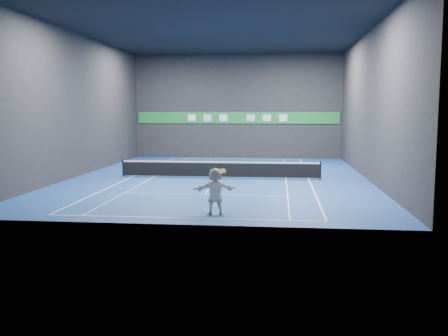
# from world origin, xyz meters

# --- Properties ---
(ground) EXTENTS (26.00, 26.00, 0.00)m
(ground) POSITION_xyz_m (0.00, 0.00, 0.00)
(ground) COLOR navy
(ground) RESTS_ON ground
(ceiling) EXTENTS (26.00, 26.00, 0.00)m
(ceiling) POSITION_xyz_m (0.00, 0.00, 9.00)
(ceiling) COLOR black
(ceiling) RESTS_ON ground
(wall_back) EXTENTS (18.00, 0.10, 9.00)m
(wall_back) POSITION_xyz_m (0.00, 13.00, 4.50)
(wall_back) COLOR #252528
(wall_back) RESTS_ON ground
(wall_front) EXTENTS (18.00, 0.10, 9.00)m
(wall_front) POSITION_xyz_m (0.00, -13.00, 4.50)
(wall_front) COLOR #252528
(wall_front) RESTS_ON ground
(wall_left) EXTENTS (0.10, 26.00, 9.00)m
(wall_left) POSITION_xyz_m (-9.00, 0.00, 4.50)
(wall_left) COLOR #252528
(wall_left) RESTS_ON ground
(wall_right) EXTENTS (0.10, 26.00, 9.00)m
(wall_right) POSITION_xyz_m (9.00, 0.00, 4.50)
(wall_right) COLOR #252528
(wall_right) RESTS_ON ground
(baseline_near) EXTENTS (10.98, 0.08, 0.01)m
(baseline_near) POSITION_xyz_m (0.00, -11.89, 0.00)
(baseline_near) COLOR white
(baseline_near) RESTS_ON ground
(baseline_far) EXTENTS (10.98, 0.08, 0.01)m
(baseline_far) POSITION_xyz_m (0.00, 11.89, 0.00)
(baseline_far) COLOR white
(baseline_far) RESTS_ON ground
(sideline_doubles_left) EXTENTS (0.08, 23.78, 0.01)m
(sideline_doubles_left) POSITION_xyz_m (-5.49, 0.00, 0.00)
(sideline_doubles_left) COLOR white
(sideline_doubles_left) RESTS_ON ground
(sideline_doubles_right) EXTENTS (0.08, 23.78, 0.01)m
(sideline_doubles_right) POSITION_xyz_m (5.49, 0.00, 0.00)
(sideline_doubles_right) COLOR white
(sideline_doubles_right) RESTS_ON ground
(sideline_singles_left) EXTENTS (0.06, 23.78, 0.01)m
(sideline_singles_left) POSITION_xyz_m (-4.11, 0.00, 0.00)
(sideline_singles_left) COLOR white
(sideline_singles_left) RESTS_ON ground
(sideline_singles_right) EXTENTS (0.06, 23.78, 0.01)m
(sideline_singles_right) POSITION_xyz_m (4.11, 0.00, 0.00)
(sideline_singles_right) COLOR white
(sideline_singles_right) RESTS_ON ground
(service_line_near) EXTENTS (8.23, 0.06, 0.01)m
(service_line_near) POSITION_xyz_m (0.00, -6.40, 0.00)
(service_line_near) COLOR white
(service_line_near) RESTS_ON ground
(service_line_far) EXTENTS (8.23, 0.06, 0.01)m
(service_line_far) POSITION_xyz_m (0.00, 6.40, 0.00)
(service_line_far) COLOR white
(service_line_far) RESTS_ON ground
(center_service_line) EXTENTS (0.06, 12.80, 0.01)m
(center_service_line) POSITION_xyz_m (0.00, 0.00, 0.00)
(center_service_line) COLOR white
(center_service_line) RESTS_ON ground
(player) EXTENTS (1.84, 1.02, 1.90)m
(player) POSITION_xyz_m (1.13, -11.06, 0.95)
(player) COLOR white
(player) RESTS_ON ground
(tennis_ball) EXTENTS (0.07, 0.07, 0.07)m
(tennis_ball) POSITION_xyz_m (0.95, -10.91, 2.41)
(tennis_ball) COLOR #C2F228
(tennis_ball) RESTS_ON player
(tennis_net) EXTENTS (12.50, 0.10, 1.07)m
(tennis_net) POSITION_xyz_m (0.00, 0.00, 0.54)
(tennis_net) COLOR black
(tennis_net) RESTS_ON ground
(sponsor_banner) EXTENTS (17.64, 0.11, 1.00)m
(sponsor_banner) POSITION_xyz_m (0.00, 12.93, 3.50)
(sponsor_banner) COLOR #1D8633
(sponsor_banner) RESTS_ON wall_back
(tennis_racket) EXTENTS (0.43, 0.37, 0.55)m
(tennis_racket) POSITION_xyz_m (1.43, -11.01, 1.65)
(tennis_racket) COLOR #B01612
(tennis_racket) RESTS_ON player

